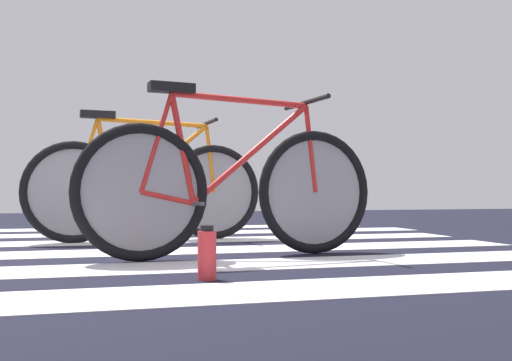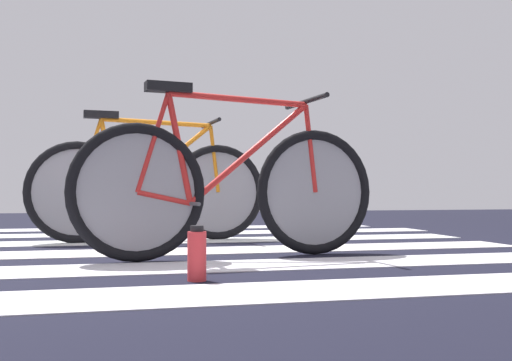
# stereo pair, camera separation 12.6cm
# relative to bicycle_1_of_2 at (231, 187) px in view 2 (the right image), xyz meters

# --- Properties ---
(ground) EXTENTS (18.00, 14.00, 0.02)m
(ground) POSITION_rel_bicycle_1_of_2_xyz_m (-0.53, 0.54, -0.40)
(ground) COLOR black
(crosswalk_markings) EXTENTS (5.45, 4.27, 0.00)m
(crosswalk_markings) POSITION_rel_bicycle_1_of_2_xyz_m (-0.53, 0.80, -0.38)
(crosswalk_markings) COLOR silver
(crosswalk_markings) RESTS_ON ground
(bicycle_1_of_2) EXTENTS (1.73, 0.52, 0.93)m
(bicycle_1_of_2) POSITION_rel_bicycle_1_of_2_xyz_m (0.00, 0.00, 0.00)
(bicycle_1_of_2) COLOR black
(bicycle_1_of_2) RESTS_ON ground
(bicycle_2_of_2) EXTENTS (1.73, 0.52, 0.93)m
(bicycle_2_of_2) POSITION_rel_bicycle_1_of_2_xyz_m (-0.36, 1.21, 0.00)
(bicycle_2_of_2) COLOR black
(bicycle_2_of_2) RESTS_ON ground
(water_bottle) EXTENTS (0.08, 0.08, 0.22)m
(water_bottle) POSITION_rel_bicycle_1_of_2_xyz_m (-0.29, -0.78, -0.28)
(water_bottle) COLOR red
(water_bottle) RESTS_ON ground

